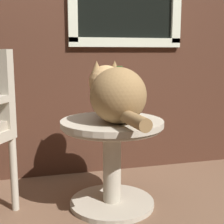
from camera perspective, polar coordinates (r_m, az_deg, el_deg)
The scene contains 5 objects.
ground_plane at distance 2.12m, azimuth -1.64°, elevation -16.47°, with size 6.00×6.00×0.00m, color brown.
back_wall at distance 2.59m, azimuth -5.24°, elevation 18.10°, with size 4.00×0.07×2.60m.
wicker_side_table at distance 2.05m, azimuth -0.00°, elevation -6.45°, with size 0.62×0.62×0.55m.
cat at distance 1.93m, azimuth 0.62°, elevation 3.33°, with size 0.34×0.71×0.35m.
pewter_vase_with_ivy at distance 2.11m, azimuth 0.23°, elevation 1.90°, with size 0.14×0.15×0.32m.
Camera 1 is at (-0.44, -1.84, 0.95)m, focal length 53.34 mm.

